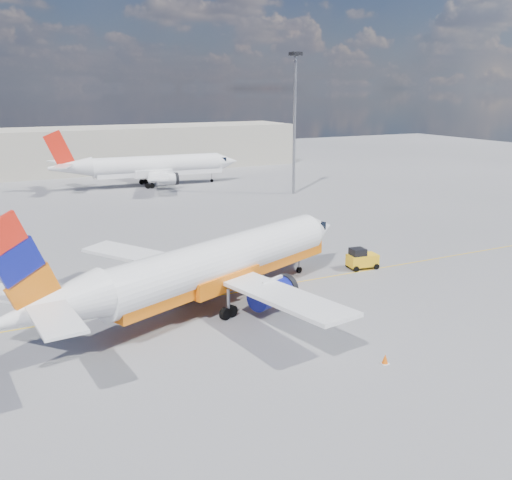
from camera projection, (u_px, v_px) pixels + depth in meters
name	position (u px, v px, depth m)	size (l,w,h in m)	color
ground	(288.00, 299.00, 41.86)	(240.00, 240.00, 0.00)	slate
taxi_line	(269.00, 287.00, 44.45)	(70.00, 0.15, 0.01)	gold
terminal_main	(116.00, 149.00, 107.87)	(70.00, 14.00, 8.00)	#B8B29F
main_jet	(213.00, 265.00, 39.64)	(30.21, 22.78, 9.29)	white
second_jet	(151.00, 167.00, 89.75)	(30.30, 23.93, 9.18)	white
gse_tug	(362.00, 259.00, 48.82)	(2.69, 1.84, 1.82)	black
traffic_cone	(385.00, 359.00, 31.96)	(0.42, 0.42, 0.58)	white
floodlight_mast	(295.00, 111.00, 80.72)	(1.45, 1.45, 19.88)	gray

